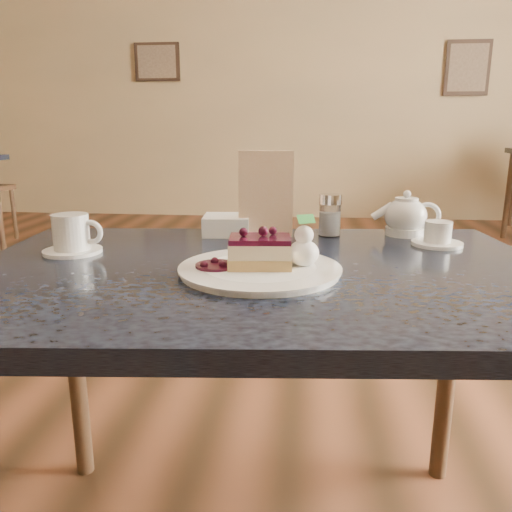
# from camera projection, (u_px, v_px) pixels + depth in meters

# --- Properties ---
(main_table) EXTENTS (1.20, 0.86, 0.71)m
(main_table) POSITION_uv_depth(u_px,v_px,m) (260.00, 302.00, 0.99)
(main_table) COLOR #1B2437
(main_table) RESTS_ON ground
(dessert_plate) EXTENTS (0.29, 0.29, 0.01)m
(dessert_plate) POSITION_uv_depth(u_px,v_px,m) (260.00, 270.00, 0.92)
(dessert_plate) COLOR white
(dessert_plate) RESTS_ON main_table
(cheesecake_slice) EXTENTS (0.12, 0.09, 0.06)m
(cheesecake_slice) POSITION_uv_depth(u_px,v_px,m) (260.00, 252.00, 0.91)
(cheesecake_slice) COLOR tan
(cheesecake_slice) RESTS_ON dessert_plate
(whipped_cream) EXTENTS (0.06, 0.06, 0.05)m
(whipped_cream) POSITION_uv_depth(u_px,v_px,m) (304.00, 253.00, 0.92)
(whipped_cream) COLOR white
(whipped_cream) RESTS_ON dessert_plate
(berry_sauce) EXTENTS (0.08, 0.08, 0.01)m
(berry_sauce) POSITION_uv_depth(u_px,v_px,m) (216.00, 266.00, 0.92)
(berry_sauce) COLOR #39091D
(berry_sauce) RESTS_ON dessert_plate
(coffee_set) EXTENTS (0.13, 0.12, 0.08)m
(coffee_set) POSITION_uv_depth(u_px,v_px,m) (72.00, 236.00, 1.07)
(coffee_set) COLOR white
(coffee_set) RESTS_ON main_table
(tea_set) EXTENTS (0.21, 0.22, 0.10)m
(tea_set) POSITION_uv_depth(u_px,v_px,m) (411.00, 221.00, 1.22)
(tea_set) COLOR white
(tea_set) RESTS_ON main_table
(menu_card) EXTENTS (0.14, 0.04, 0.21)m
(menu_card) POSITION_uv_depth(u_px,v_px,m) (266.00, 194.00, 1.22)
(menu_card) COLOR white
(menu_card) RESTS_ON main_table
(sugar_shaker) EXTENTS (0.06, 0.06, 0.10)m
(sugar_shaker) POSITION_uv_depth(u_px,v_px,m) (330.00, 215.00, 1.23)
(sugar_shaker) COLOR white
(sugar_shaker) RESTS_ON main_table
(napkin_stack) EXTENTS (0.12, 0.12, 0.05)m
(napkin_stack) POSITION_uv_depth(u_px,v_px,m) (227.00, 225.00, 1.27)
(napkin_stack) COLOR white
(napkin_stack) RESTS_ON main_table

